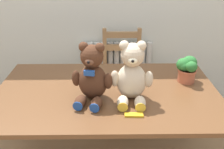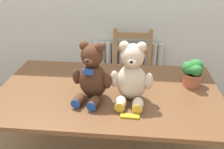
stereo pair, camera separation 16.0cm
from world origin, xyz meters
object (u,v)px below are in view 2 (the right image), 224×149
(teddy_bear_right, at_px, (132,76))
(chocolate_bar, at_px, (130,116))
(teddy_bear_left, at_px, (92,75))
(potted_plant, at_px, (193,72))
(wooden_chair_behind, at_px, (131,76))

(teddy_bear_right, distance_m, chocolate_bar, 0.26)
(teddy_bear_left, bearing_deg, potted_plant, -149.24)
(wooden_chair_behind, xyz_separation_m, chocolate_bar, (0.01, -1.08, 0.27))
(wooden_chair_behind, distance_m, teddy_bear_left, 1.00)
(teddy_bear_left, height_order, teddy_bear_right, teddy_bear_right)
(wooden_chair_behind, xyz_separation_m, teddy_bear_right, (0.01, -0.88, 0.43))
(wooden_chair_behind, bearing_deg, potted_plant, 124.86)
(teddy_bear_left, xyz_separation_m, chocolate_bar, (0.25, -0.20, -0.16))
(wooden_chair_behind, xyz_separation_m, potted_plant, (0.44, -0.64, 0.37))
(teddy_bear_right, bearing_deg, potted_plant, -147.36)
(teddy_bear_right, bearing_deg, teddy_bear_left, 3.51)
(teddy_bear_left, xyz_separation_m, potted_plant, (0.68, 0.24, -0.06))
(teddy_bear_left, height_order, chocolate_bar, teddy_bear_left)
(wooden_chair_behind, height_order, chocolate_bar, wooden_chair_behind)
(chocolate_bar, bearing_deg, teddy_bear_right, 90.42)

